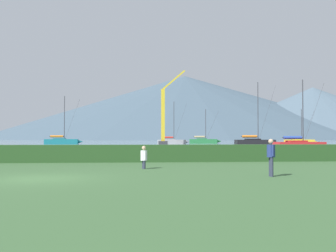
% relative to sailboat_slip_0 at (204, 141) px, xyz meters
% --- Properties ---
extents(ground_plane, '(1000.00, 1000.00, 0.00)m').
position_rel_sailboat_slip_0_xyz_m(ground_plane, '(-22.68, -89.38, -0.70)').
color(ground_plane, '#385B33').
extents(harbor_water, '(320.00, 246.00, 0.00)m').
position_rel_sailboat_slip_0_xyz_m(harbor_water, '(-22.68, 47.62, -0.70)').
color(harbor_water, gray).
rests_on(harbor_water, ground_plane).
extents(hedge_line, '(80.00, 1.20, 1.19)m').
position_rel_sailboat_slip_0_xyz_m(hedge_line, '(-22.68, -78.38, -0.10)').
color(hedge_line, '#284C23').
rests_on(hedge_line, ground_plane).
extents(sailboat_slip_0, '(8.71, 3.86, 9.23)m').
position_rel_sailboat_slip_0_xyz_m(sailboat_slip_0, '(0.00, 0.00, 0.00)').
color(sailboat_slip_0, '#236B38').
rests_on(sailboat_slip_0, harbor_water).
extents(sailboat_slip_1, '(8.80, 2.69, 12.49)m').
position_rel_sailboat_slip_0_xyz_m(sailboat_slip_1, '(5.02, -29.67, 0.05)').
color(sailboat_slip_1, black).
rests_on(sailboat_slip_1, harbor_water).
extents(sailboat_slip_3, '(7.91, 2.86, 9.60)m').
position_rel_sailboat_slip_0_xyz_m(sailboat_slip_3, '(3.81, -53.56, -0.05)').
color(sailboat_slip_3, red).
rests_on(sailboat_slip_3, harbor_water).
extents(sailboat_slip_6, '(8.12, 2.62, 8.66)m').
position_rel_sailboat_slip_0_xyz_m(sailboat_slip_6, '(22.19, -10.34, -0.04)').
color(sailboat_slip_6, gold).
rests_on(sailboat_slip_6, harbor_water).
extents(sailboat_slip_7, '(9.06, 3.22, 11.50)m').
position_rel_sailboat_slip_0_xyz_m(sailboat_slip_7, '(-35.84, -8.90, 0.05)').
color(sailboat_slip_7, '#19707A').
rests_on(sailboat_slip_7, harbor_water).
extents(sailboat_slip_10, '(7.82, 2.58, 10.41)m').
position_rel_sailboat_slip_0_xyz_m(sailboat_slip_10, '(-9.42, -8.84, -0.05)').
color(sailboat_slip_10, '#9E9EA3').
rests_on(sailboat_slip_10, harbor_water).
extents(person_seated_viewer, '(0.36, 0.55, 1.25)m').
position_rel_sailboat_slip_0_xyz_m(person_seated_viewer, '(-18.19, -84.52, -0.01)').
color(person_seated_viewer, '#2D3347').
rests_on(person_seated_viewer, ground_plane).
extents(person_standing_walker, '(0.36, 0.57, 1.65)m').
position_rel_sailboat_slip_0_xyz_m(person_standing_walker, '(-12.73, -89.26, 0.27)').
color(person_standing_walker, '#2D3347').
rests_on(person_standing_walker, ground_plane).
extents(dock_crane, '(6.14, 2.00, 17.16)m').
position_rel_sailboat_slip_0_xyz_m(dock_crane, '(-11.91, -15.06, 4.91)').
color(dock_crane, '#333338').
rests_on(dock_crane, ground_plane).
extents(distant_hill_west_ridge, '(354.69, 354.69, 58.29)m').
position_rel_sailboat_slip_0_xyz_m(distant_hill_west_ridge, '(28.42, 262.00, 28.45)').
color(distant_hill_west_ridge, '#425666').
rests_on(distant_hill_west_ridge, ground_plane).
extents(distant_hill_central_peak, '(190.49, 190.49, 40.81)m').
position_rel_sailboat_slip_0_xyz_m(distant_hill_central_peak, '(121.53, 197.25, 19.71)').
color(distant_hill_central_peak, '#4C6070').
rests_on(distant_hill_central_peak, ground_plane).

